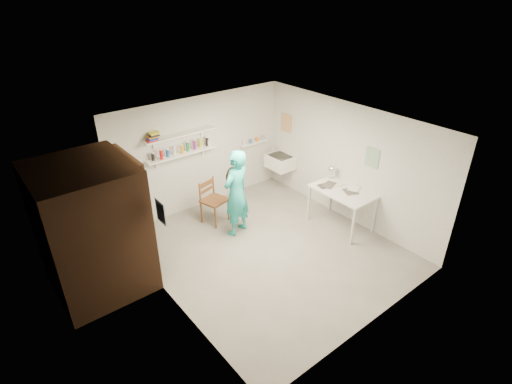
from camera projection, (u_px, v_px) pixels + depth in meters
floor at (270, 250)px, 7.36m from camera, size 4.00×4.50×0.02m
ceiling at (272, 125)px, 6.21m from camera, size 4.00×4.50×0.02m
wall_back at (201, 153)px, 8.34m from camera, size 4.00×0.02×2.40m
wall_front at (382, 257)px, 5.24m from camera, size 4.00×0.02×2.40m
wall_left at (164, 235)px, 5.68m from camera, size 0.02×4.50×2.40m
wall_right at (348, 163)px, 7.89m from camera, size 0.02×4.50×2.40m
doorway_recess at (136, 216)px, 6.51m from camera, size 0.02×0.90×2.00m
corridor_box at (92, 229)px, 6.10m from camera, size 1.40×1.50×2.10m
door_lintel at (127, 157)px, 6.02m from camera, size 0.06×1.05×0.10m
door_jamb_near at (151, 229)px, 6.18m from camera, size 0.06×0.10×2.00m
door_jamb_far at (125, 204)px, 6.87m from camera, size 0.06×0.10×2.00m
shelf_lower at (182, 154)px, 7.91m from camera, size 1.50×0.22×0.03m
shelf_upper at (180, 135)px, 7.72m from camera, size 1.50×0.22×0.03m
ledge_shelf at (254, 143)px, 9.06m from camera, size 0.70×0.14×0.03m
poster_left at (161, 212)px, 5.56m from camera, size 0.01×0.28×0.36m
poster_right_a at (286, 123)px, 8.95m from camera, size 0.01×0.34×0.42m
poster_right_b at (372, 158)px, 7.36m from camera, size 0.01×0.30×0.38m
belfast_sink at (280, 162)px, 9.16m from camera, size 0.48×0.60×0.30m
man at (236, 193)px, 7.49m from camera, size 0.72×0.57×1.73m
wall_clock at (232, 175)px, 7.53m from camera, size 0.31×0.12×0.31m
wooden_chair at (214, 200)px, 8.00m from camera, size 0.56×0.54×0.98m
work_table at (341, 208)px, 7.90m from camera, size 0.73×1.21×0.81m
desk_lamp at (332, 169)px, 8.04m from camera, size 0.15×0.15×0.15m
spray_cans at (181, 149)px, 7.86m from camera, size 1.31×0.06×0.17m
book_stack at (153, 137)px, 7.37m from camera, size 0.26×0.14×0.14m
ledge_pots at (254, 140)px, 9.03m from camera, size 0.48×0.07×0.09m
papers at (343, 190)px, 7.70m from camera, size 0.30×0.22×0.03m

